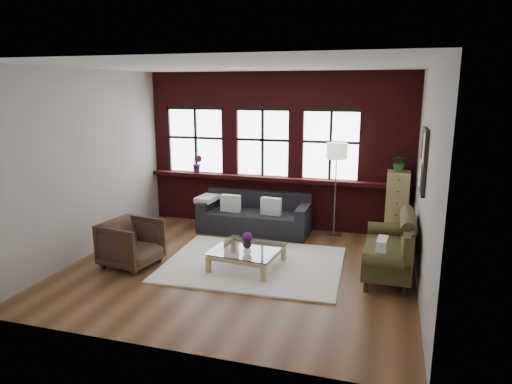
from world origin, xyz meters
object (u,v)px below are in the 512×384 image
(dark_sofa, at_px, (255,213))
(floor_lamp, at_px, (335,186))
(armchair, at_px, (131,243))
(vase, at_px, (247,243))
(coffee_table, at_px, (247,258))
(vintage_settee, at_px, (388,245))
(drawer_chest, at_px, (397,206))

(dark_sofa, height_order, floor_lamp, floor_lamp)
(armchair, height_order, floor_lamp, floor_lamp)
(dark_sofa, xyz_separation_m, armchair, (-1.42, -2.31, -0.02))
(vase, bearing_deg, coffee_table, -153.43)
(vintage_settee, relative_size, vase, 11.73)
(vase, bearing_deg, floor_lamp, 61.16)
(floor_lamp, bearing_deg, armchair, -139.87)
(vase, bearing_deg, armchair, -166.39)
(coffee_table, distance_m, drawer_chest, 3.19)
(coffee_table, height_order, vase, vase)
(dark_sofa, height_order, armchair, dark_sofa)
(armchair, xyz_separation_m, vase, (1.86, 0.45, 0.03))
(armchair, height_order, vase, armchair)
(coffee_table, relative_size, floor_lamp, 0.53)
(vintage_settee, height_order, drawer_chest, drawer_chest)
(dark_sofa, relative_size, drawer_chest, 1.65)
(drawer_chest, xyz_separation_m, floor_lamp, (-1.16, -0.07, 0.33))
(armchair, relative_size, vase, 5.57)
(coffee_table, bearing_deg, floor_lamp, 61.16)
(vintage_settee, bearing_deg, floor_lamp, 121.60)
(floor_lamp, bearing_deg, drawer_chest, 3.26)
(armchair, distance_m, drawer_chest, 4.92)
(dark_sofa, height_order, vase, dark_sofa)
(vase, bearing_deg, dark_sofa, 103.16)
(dark_sofa, relative_size, armchair, 2.63)
(dark_sofa, distance_m, floor_lamp, 1.70)
(armchair, xyz_separation_m, floor_lamp, (3.00, 2.53, 0.62))
(vintage_settee, bearing_deg, vase, -169.76)
(coffee_table, xyz_separation_m, floor_lamp, (1.15, 2.08, 0.83))
(coffee_table, bearing_deg, armchair, -166.39)
(armchair, bearing_deg, dark_sofa, -22.32)
(armchair, distance_m, floor_lamp, 3.97)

